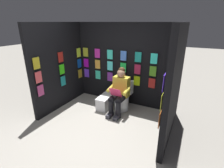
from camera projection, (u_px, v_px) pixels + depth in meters
name	position (u px, v px, depth m)	size (l,w,h in m)	color
ground_plane	(87.00, 138.00, 3.45)	(30.00, 30.00, 0.00)	#9E998E
display_wall_back	(124.00, 65.00, 4.67)	(2.93, 0.14, 2.24)	black
display_wall_left	(175.00, 84.00, 3.23)	(0.14, 1.87, 2.24)	black
display_wall_right	(59.00, 67.00, 4.46)	(0.14, 1.87, 2.24)	black
toilet	(123.00, 97.00, 4.52)	(0.41, 0.56, 0.77)	white
person_reading	(119.00, 91.00, 4.23)	(0.53, 0.69, 1.19)	gold
comic_longbox_near	(105.00, 101.00, 4.64)	(0.32, 0.65, 0.34)	silver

